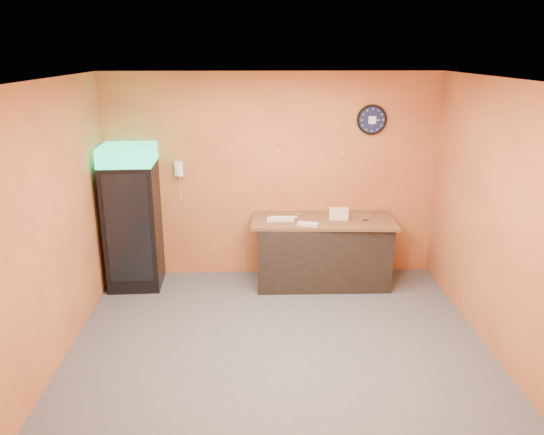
{
  "coord_description": "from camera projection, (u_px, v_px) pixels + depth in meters",
  "views": [
    {
      "loc": [
        -0.26,
        -5.05,
        3.07
      ],
      "look_at": [
        -0.05,
        0.6,
        1.27
      ],
      "focal_mm": 35.0,
      "sensor_mm": 36.0,
      "label": 1
    }
  ],
  "objects": [
    {
      "name": "wrapped_sandwich_left",
      "position": [
        277.0,
        219.0,
        6.95
      ],
      "size": [
        0.27,
        0.12,
        0.04
      ],
      "primitive_type": "cube",
      "rotation": [
        0.0,
        0.0,
        0.06
      ],
      "color": "beige",
      "rests_on": "butcher_paper"
    },
    {
      "name": "wrapped_sandwich_right",
      "position": [
        282.0,
        219.0,
        6.96
      ],
      "size": [
        0.31,
        0.13,
        0.04
      ],
      "primitive_type": "cube",
      "rotation": [
        0.0,
        0.0,
        -0.03
      ],
      "color": "beige",
      "rests_on": "butcher_paper"
    },
    {
      "name": "left_wall",
      "position": [
        53.0,
        225.0,
        5.25
      ],
      "size": [
        0.02,
        4.0,
        2.8
      ],
      "primitive_type": "cube",
      "color": "#CB7839",
      "rests_on": "floor"
    },
    {
      "name": "butcher_paper",
      "position": [
        323.0,
        220.0,
        7.04
      ],
      "size": [
        1.94,
        0.91,
        0.04
      ],
      "primitive_type": "cube",
      "rotation": [
        0.0,
        0.0,
        -0.06
      ],
      "color": "brown",
      "rests_on": "prep_counter"
    },
    {
      "name": "right_wall",
      "position": [
        499.0,
        220.0,
        5.41
      ],
      "size": [
        0.02,
        4.0,
        2.8
      ],
      "primitive_type": "cube",
      "color": "#CB7839",
      "rests_on": "floor"
    },
    {
      "name": "wall_clock",
      "position": [
        372.0,
        120.0,
        7.01
      ],
      "size": [
        0.4,
        0.06,
        0.4
      ],
      "color": "black",
      "rests_on": "back_wall"
    },
    {
      "name": "wrapped_sandwich_mid",
      "position": [
        308.0,
        224.0,
        6.76
      ],
      "size": [
        0.28,
        0.18,
        0.04
      ],
      "primitive_type": "cube",
      "rotation": [
        0.0,
        0.0,
        -0.33
      ],
      "color": "beige",
      "rests_on": "butcher_paper"
    },
    {
      "name": "prep_counter",
      "position": [
        322.0,
        252.0,
        7.18
      ],
      "size": [
        1.76,
        0.8,
        0.88
      ],
      "primitive_type": "cube",
      "rotation": [
        0.0,
        0.0,
        -0.01
      ],
      "color": "black",
      "rests_on": "floor"
    },
    {
      "name": "beverage_cooler",
      "position": [
        132.0,
        220.0,
        6.93
      ],
      "size": [
        0.69,
        0.7,
        1.91
      ],
      "rotation": [
        0.0,
        0.0,
        0.03
      ],
      "color": "black",
      "rests_on": "floor"
    },
    {
      "name": "kitchen_tool",
      "position": [
        298.0,
        216.0,
        7.08
      ],
      "size": [
        0.06,
        0.06,
        0.06
      ],
      "primitive_type": "cylinder",
      "color": "silver",
      "rests_on": "butcher_paper"
    },
    {
      "name": "floor",
      "position": [
        279.0,
        345.0,
        5.75
      ],
      "size": [
        4.5,
        4.5,
        0.0
      ],
      "primitive_type": "plane",
      "color": "#47474C",
      "rests_on": "ground"
    },
    {
      "name": "sub_roll_stack",
      "position": [
        339.0,
        214.0,
        6.97
      ],
      "size": [
        0.26,
        0.11,
        0.16
      ],
      "rotation": [
        0.0,
        0.0,
        -0.09
      ],
      "color": "beige",
      "rests_on": "butcher_paper"
    },
    {
      "name": "ceiling",
      "position": [
        280.0,
        79.0,
        4.9
      ],
      "size": [
        4.5,
        4.0,
        0.02
      ],
      "primitive_type": "cube",
      "color": "white",
      "rests_on": "back_wall"
    },
    {
      "name": "back_wall",
      "position": [
        272.0,
        177.0,
        7.23
      ],
      "size": [
        4.5,
        0.02,
        2.8
      ],
      "primitive_type": "cube",
      "color": "#CB7839",
      "rests_on": "floor"
    },
    {
      "name": "wall_phone",
      "position": [
        179.0,
        169.0,
        7.1
      ],
      "size": [
        0.11,
        0.1,
        0.2
      ],
      "color": "white",
      "rests_on": "back_wall"
    }
  ]
}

